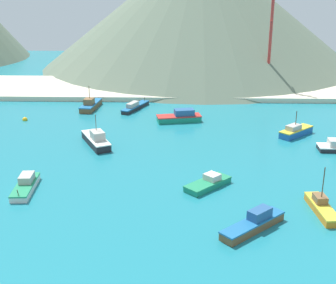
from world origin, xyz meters
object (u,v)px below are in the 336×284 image
at_px(fishing_boat_15, 135,107).
at_px(fishing_boat_3, 91,105).
at_px(fishing_boat_7, 180,117).
at_px(radio_tower, 271,34).
at_px(fishing_boat_1, 322,207).
at_px(fishing_boat_8, 296,131).
at_px(fishing_boat_13, 26,185).
at_px(fishing_boat_14, 254,223).
at_px(fishing_boat_4, 96,140).
at_px(fishing_boat_9, 208,183).
at_px(buoy_2, 25,120).

bearing_deg(fishing_boat_15, fishing_boat_3, 177.59).
height_order(fishing_boat_7, radio_tower, radio_tower).
height_order(fishing_boat_1, fishing_boat_3, fishing_boat_1).
height_order(fishing_boat_15, radio_tower, radio_tower).
xyz_separation_m(fishing_boat_7, fishing_boat_8, (22.57, -8.89, -0.10)).
distance_m(fishing_boat_8, fishing_boat_13, 51.83).
bearing_deg(fishing_boat_3, fishing_boat_14, -60.99).
relative_size(fishing_boat_4, fishing_boat_7, 1.05).
relative_size(fishing_boat_14, fishing_boat_15, 0.84).
height_order(fishing_boat_4, fishing_boat_8, fishing_boat_4).
height_order(fishing_boat_13, fishing_boat_14, fishing_boat_14).
bearing_deg(fishing_boat_13, fishing_boat_8, 29.88).
relative_size(fishing_boat_7, fishing_boat_9, 1.32).
bearing_deg(fishing_boat_13, buoy_2, 108.03).
relative_size(fishing_boat_1, fishing_boat_8, 1.11).
relative_size(fishing_boat_4, fishing_boat_8, 1.35).
height_order(fishing_boat_3, radio_tower, radio_tower).
height_order(fishing_boat_7, fishing_boat_8, fishing_boat_8).
bearing_deg(fishing_boat_3, fishing_boat_1, -51.45).
relative_size(fishing_boat_4, buoy_2, 9.39).
height_order(fishing_boat_4, fishing_boat_7, fishing_boat_4).
relative_size(fishing_boat_7, fishing_boat_14, 1.11).
relative_size(fishing_boat_3, buoy_2, 9.05).
distance_m(fishing_boat_13, fishing_boat_15, 45.43).
bearing_deg(fishing_boat_3, fishing_boat_9, -59.17).
distance_m(fishing_boat_9, fishing_boat_13, 26.73).
distance_m(fishing_boat_14, buoy_2, 62.05).
bearing_deg(fishing_boat_1, buoy_2, 142.49).
relative_size(fishing_boat_7, fishing_boat_15, 0.94).
bearing_deg(fishing_boat_1, fishing_boat_7, 114.95).
bearing_deg(buoy_2, fishing_boat_3, 38.34).
relative_size(fishing_boat_13, radio_tower, 0.29).
bearing_deg(fishing_boat_9, radio_tower, 72.74).
bearing_deg(fishing_boat_13, fishing_boat_4, 70.19).
distance_m(fishing_boat_3, fishing_boat_8, 47.43).
height_order(fishing_boat_3, fishing_boat_13, fishing_boat_3).
relative_size(fishing_boat_15, radio_tower, 0.35).
bearing_deg(fishing_boat_8, fishing_boat_13, -150.12).
height_order(fishing_boat_13, radio_tower, radio_tower).
bearing_deg(fishing_boat_8, radio_tower, 89.01).
xyz_separation_m(fishing_boat_15, buoy_2, (-22.94, -9.43, -0.51)).
relative_size(fishing_boat_9, fishing_boat_14, 0.85).
xyz_separation_m(fishing_boat_14, radio_tower, (13.94, 72.99, 14.53)).
bearing_deg(fishing_boat_13, fishing_boat_9, 3.77).
relative_size(fishing_boat_3, fishing_boat_15, 0.95).
distance_m(fishing_boat_3, fishing_boat_7, 23.19).
xyz_separation_m(fishing_boat_4, radio_tower, (38.61, 43.24, 14.33)).
relative_size(fishing_boat_8, fishing_boat_13, 0.88).
bearing_deg(fishing_boat_4, fishing_boat_13, -109.81).
distance_m(fishing_boat_7, radio_tower, 39.00).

